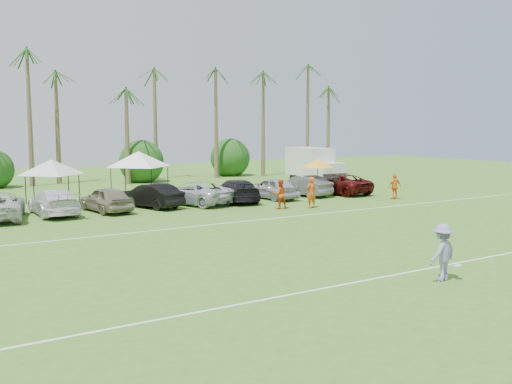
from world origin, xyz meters
TOP-DOWN VIEW (x-y plane):
  - ground at (0.00, 0.00)m, footprint 120.00×120.00m
  - field_lines at (0.00, 8.00)m, footprint 80.00×12.10m
  - palm_tree_4 at (-4.00, 38.00)m, footprint 2.40×2.40m
  - palm_tree_5 at (0.00, 38.00)m, footprint 2.40×2.40m
  - palm_tree_6 at (4.00, 38.00)m, footprint 2.40×2.40m
  - palm_tree_7 at (8.00, 38.00)m, footprint 2.40×2.40m
  - palm_tree_8 at (13.00, 38.00)m, footprint 2.40×2.40m
  - palm_tree_9 at (18.00, 38.00)m, footprint 2.40×2.40m
  - palm_tree_10 at (23.00, 38.00)m, footprint 2.40×2.40m
  - palm_tree_11 at (27.00, 38.00)m, footprint 2.40×2.40m
  - bush_tree_2 at (6.00, 39.00)m, footprint 4.00×4.00m
  - bush_tree_3 at (16.00, 39.00)m, footprint 4.00×4.00m
  - sideline_player_a at (8.92, 16.15)m, footprint 0.72×0.50m
  - sideline_player_b at (7.08, 16.85)m, footprint 0.98×0.83m
  - sideline_player_c at (16.37, 16.51)m, footprint 1.05×0.51m
  - box_truck at (17.75, 27.25)m, footprint 2.76×6.24m
  - canopy_tent_left at (-4.22, 25.91)m, footprint 4.17×4.17m
  - canopy_tent_right at (1.84, 26.69)m, footprint 4.67×4.67m
  - market_umbrella at (12.83, 20.55)m, footprint 2.36×2.36m
  - frisbee_player at (2.43, 0.72)m, footprint 1.28×0.85m
  - parked_car_3 at (-5.10, 21.52)m, footprint 2.09×5.13m
  - parked_car_4 at (-2.22, 21.16)m, footprint 2.36×4.57m
  - parked_car_5 at (0.66, 21.44)m, footprint 2.94×4.78m
  - parked_car_6 at (3.54, 21.31)m, footprint 4.01×5.86m
  - parked_car_7 at (6.41, 21.03)m, footprint 3.05×5.44m
  - parked_car_8 at (9.29, 21.02)m, footprint 2.16×4.51m
  - parked_car_9 at (12.17, 21.34)m, footprint 2.27×4.71m
  - parked_car_10 at (15.05, 20.93)m, footprint 3.00×5.58m

SIDE VIEW (x-z plane):
  - ground at x=0.00m, z-range 0.00..0.00m
  - field_lines at x=0.00m, z-range 0.00..0.01m
  - parked_car_3 at x=-5.10m, z-range 0.00..1.49m
  - parked_car_4 at x=-2.22m, z-range 0.00..1.49m
  - parked_car_5 at x=0.66m, z-range 0.00..1.49m
  - parked_car_6 at x=3.54m, z-range 0.00..1.49m
  - parked_car_7 at x=6.41m, z-range 0.00..1.49m
  - parked_car_8 at x=9.29m, z-range 0.00..1.49m
  - parked_car_9 at x=12.17m, z-range 0.00..1.49m
  - parked_car_10 at x=15.05m, z-range 0.00..1.49m
  - sideline_player_c at x=16.37m, z-range 0.00..1.74m
  - sideline_player_b at x=7.08m, z-range 0.00..1.79m
  - frisbee_player at x=2.43m, z-range 0.00..1.85m
  - sideline_player_a at x=8.92m, z-range 0.00..1.90m
  - box_truck at x=17.75m, z-range 0.11..3.24m
  - bush_tree_2 at x=6.00m, z-range -0.20..3.80m
  - bush_tree_3 at x=16.00m, z-range -0.20..3.80m
  - market_umbrella at x=12.83m, z-range 1.04..3.67m
  - canopy_tent_left at x=-4.22m, z-range 1.20..4.58m
  - canopy_tent_right at x=1.84m, z-range 1.35..5.14m
  - palm_tree_4 at x=-4.00m, z-range 3.03..11.93m
  - palm_tree_8 at x=13.00m, z-range 3.03..11.93m
  - palm_tree_5 at x=0.00m, z-range 3.40..13.30m
  - palm_tree_9 at x=18.00m, z-range 3.40..13.30m
  - palm_tree_6 at x=4.00m, z-range 3.76..14.66m
  - palm_tree_10 at x=23.00m, z-range 3.76..14.66m
  - palm_tree_7 at x=8.00m, z-range 4.11..16.01m
  - palm_tree_11 at x=27.00m, z-range 4.11..16.01m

